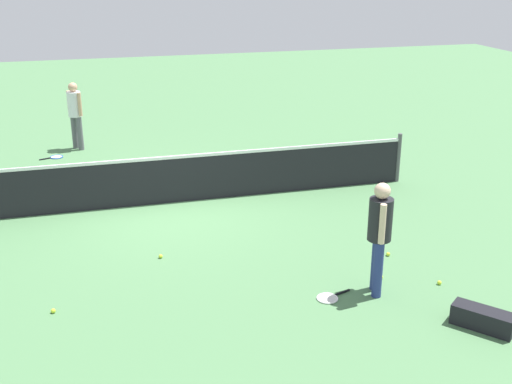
{
  "coord_description": "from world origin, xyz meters",
  "views": [
    {
      "loc": [
        -1.44,
        -11.92,
        4.63
      ],
      "look_at": [
        1.21,
        -2.2,
        0.9
      ],
      "focal_mm": 44.86,
      "sensor_mm": 36.0,
      "label": 1
    }
  ],
  "objects": [
    {
      "name": "tennis_ball_baseline",
      "position": [
        3.45,
        -4.44,
        0.03
      ],
      "size": [
        0.07,
        0.07,
        0.07
      ],
      "primitive_type": "sphere",
      "color": "#C6E033",
      "rests_on": "ground_plane"
    },
    {
      "name": "player_far_side",
      "position": [
        -1.69,
        4.4,
        1.01
      ],
      "size": [
        0.48,
        0.48,
        1.7
      ],
      "color": "#595960",
      "rests_on": "ground_plane"
    },
    {
      "name": "tennis_ball_by_net",
      "position": [
        3.15,
        -3.35,
        0.03
      ],
      "size": [
        0.07,
        0.07,
        0.07
      ],
      "primitive_type": "sphere",
      "color": "#C6E033",
      "rests_on": "ground_plane"
    },
    {
      "name": "tennis_ball_stray_left",
      "position": [
        2.68,
        -4.05,
        0.03
      ],
      "size": [
        0.07,
        0.07,
        0.07
      ],
      "primitive_type": "sphere",
      "color": "#C6E033",
      "rests_on": "ground_plane"
    },
    {
      "name": "tennis_racket_near_player",
      "position": [
        1.7,
        -4.4,
        0.01
      ],
      "size": [
        0.61,
        0.4,
        0.03
      ],
      "color": "white",
      "rests_on": "ground_plane"
    },
    {
      "name": "court_net",
      "position": [
        0.0,
        0.0,
        0.5
      ],
      "size": [
        10.09,
        0.09,
        1.07
      ],
      "color": "#4C4C51",
      "rests_on": "ground_plane"
    },
    {
      "name": "tennis_racket_far_player",
      "position": [
        -2.25,
        3.77,
        0.01
      ],
      "size": [
        0.61,
        0.41,
        0.03
      ],
      "color": "blue",
      "rests_on": "ground_plane"
    },
    {
      "name": "tennis_ball_near_player",
      "position": [
        -2.12,
        -3.77,
        0.03
      ],
      "size": [
        0.07,
        0.07,
        0.07
      ],
      "primitive_type": "sphere",
      "color": "#C6E033",
      "rests_on": "ground_plane"
    },
    {
      "name": "tennis_ball_midcourt",
      "position": [
        -0.47,
        -2.45,
        0.03
      ],
      "size": [
        0.07,
        0.07,
        0.07
      ],
      "primitive_type": "sphere",
      "color": "#C6E033",
      "rests_on": "ground_plane"
    },
    {
      "name": "player_near_side",
      "position": [
        2.42,
        -4.41,
        1.01
      ],
      "size": [
        0.43,
        0.52,
        1.7
      ],
      "color": "navy",
      "rests_on": "ground_plane"
    },
    {
      "name": "ground_plane",
      "position": [
        0.0,
        0.0,
        0.0
      ],
      "size": [
        40.0,
        40.0,
        0.0
      ],
      "primitive_type": "plane",
      "color": "#4C7A4C"
    },
    {
      "name": "equipment_bag",
      "position": [
        3.35,
        -5.63,
        0.14
      ],
      "size": [
        0.73,
        0.79,
        0.28
      ],
      "color": "black",
      "rests_on": "ground_plane"
    }
  ]
}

